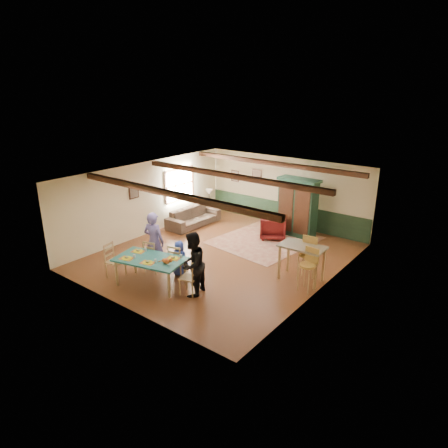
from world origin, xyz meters
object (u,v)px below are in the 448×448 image
Objects in this scene: armchair at (273,227)px; dining_chair_far_left at (153,255)px; armoire at (298,207)px; bar_stool_left at (306,259)px; dining_chair_far_right at (178,260)px; dining_chair_end_right at (189,276)px; end_table at (209,207)px; person_man at (154,242)px; person_woman at (192,264)px; cat at (166,261)px; table_lamp at (209,195)px; dining_table at (151,272)px; dining_chair_end_left at (115,261)px; person_child at (179,258)px; sofa at (194,217)px; counter_table at (301,263)px; bar_stool_right at (307,270)px.

dining_chair_far_left is at bearing 41.45° from armchair.
bar_stool_left is (1.92, -3.06, -0.44)m from armoire.
dining_chair_far_right and dining_chair_end_right have the same top height.
dining_chair_far_right is at bearing -151.63° from bar_stool_left.
end_table is (-2.27, 5.33, -0.22)m from dining_chair_far_left.
person_man is (-1.79, 0.44, 0.41)m from dining_chair_end_right.
dining_chair_far_left and dining_chair_far_right have the same top height.
person_woman reaches higher than cat.
table_lamp is 0.41× the size of bar_stool_left.
bar_stool_left is at bearing -159.03° from dining_chair_far_right.
dining_table is 1.41m from person_woman.
dining_chair_far_left and dining_chair_end_right have the same top height.
armoire is 3.64m from bar_stool_left.
cat is 0.67× the size of end_table.
person_child is at bearing -62.70° from dining_chair_end_left.
person_woman is 3.05× the size of end_table.
dining_table is 1.50× the size of bar_stool_left.
person_child is 4.42m from sofa.
dining_table is 0.77m from cat.
counter_table is at bearing -105.42° from sofa.
armoire reaches higher than counter_table.
dining_chair_far_right is at bearing -58.92° from table_lamp.
dining_chair_far_left is 4.76m from armchair.
person_child is 0.84× the size of counter_table.
dining_chair_end_left is 2.64× the size of cat.
counter_table is (6.02, -3.16, 0.24)m from end_table.
dining_table is 1.09× the size of person_woman.
armchair is 1.62× the size of end_table.
armoire is at bearing 166.04° from person_woman.
armchair is 4.00m from bar_stool_right.
table_lamp is (0.00, 0.00, 0.55)m from end_table.
person_man is at bearing -115.87° from person_woman.
cat is 6.87m from table_lamp.
table_lamp reaches higher than dining_chair_end_left.
table_lamp is at bearing 106.71° from cat.
armchair is (1.98, 5.48, -0.08)m from dining_chair_end_left.
dining_chair_end_right is at bearing -127.95° from counter_table.
dining_chair_end_left is at bearing 27.30° from person_child.
person_man is (-0.02, 0.08, 0.41)m from dining_chair_far_left.
person_man is at bearing -153.11° from sofa.
armoire reaches higher than dining_chair_far_left.
table_lamp reaches higher than armchair.
armchair is at bearing 81.36° from dining_table.
person_woman is 3.15m from counter_table.
dining_chair_far_left reaches higher than sofa.
dining_table is 1.58× the size of bar_stool_right.
counter_table is 1.05× the size of bar_stool_right.
counter_table is 0.18m from bar_stool_left.
armoire reaches higher than person_child.
armchair reaches higher than sofa.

